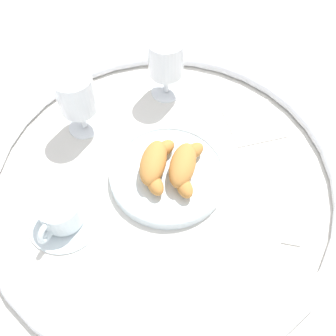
{
  "coord_description": "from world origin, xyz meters",
  "views": [
    {
      "loc": [
        0.36,
        -0.13,
        0.62
      ],
      "look_at": [
        -0.0,
        0.01,
        0.03
      ],
      "focal_mm": 40.19,
      "sensor_mm": 36.0,
      "label": 1
    }
  ],
  "objects": [
    {
      "name": "pastry_plate",
      "position": [
        -0.0,
        0.01,
        0.01
      ],
      "size": [
        0.23,
        0.23,
        0.02
      ],
      "color": "silver",
      "rests_on": "ground_plane"
    },
    {
      "name": "croissant_small",
      "position": [
        0.01,
        0.04,
        0.04
      ],
      "size": [
        0.12,
        0.11,
        0.04
      ],
      "color": "#BC7A38",
      "rests_on": "pastry_plate"
    },
    {
      "name": "juice_glass_left",
      "position": [
        -0.22,
        0.09,
        0.09
      ],
      "size": [
        0.08,
        0.08,
        0.14
      ],
      "color": "white",
      "rests_on": "ground_plane"
    },
    {
      "name": "folded_napkin",
      "position": [
        -0.06,
        0.23,
        0.0
      ],
      "size": [
        0.12,
        0.12,
        0.01
      ],
      "primitive_type": "cube",
      "rotation": [
        0.0,
        0.0,
        -0.11
      ],
      "color": "silver",
      "rests_on": "ground_plane"
    },
    {
      "name": "croissant_large",
      "position": [
        -0.01,
        -0.01,
        0.04
      ],
      "size": [
        0.12,
        0.11,
        0.04
      ],
      "color": "#BC7A38",
      "rests_on": "pastry_plate"
    },
    {
      "name": "coffee_cup_near",
      "position": [
        0.02,
        -0.2,
        0.03
      ],
      "size": [
        0.14,
        0.14,
        0.06
      ],
      "color": "silver",
      "rests_on": "ground_plane"
    },
    {
      "name": "sugar_packet",
      "position": [
        0.19,
        0.17,
        0.0
      ],
      "size": [
        0.06,
        0.06,
        0.01
      ],
      "primitive_type": "cube",
      "rotation": [
        0.0,
        0.0,
        -0.56
      ],
      "color": "white",
      "rests_on": "ground_plane"
    },
    {
      "name": "table_chrome_rim",
      "position": [
        0.0,
        0.0,
        0.01
      ],
      "size": [
        0.69,
        0.69,
        0.02
      ],
      "primitive_type": "torus",
      "color": "silver",
      "rests_on": "ground_plane"
    },
    {
      "name": "ground_plane",
      "position": [
        0.0,
        0.0,
        0.0
      ],
      "size": [
        2.2,
        2.2,
        0.0
      ],
      "primitive_type": "plane",
      "color": "silver"
    },
    {
      "name": "juice_glass_right",
      "position": [
        -0.18,
        -0.11,
        0.09
      ],
      "size": [
        0.08,
        0.08,
        0.14
      ],
      "color": "white",
      "rests_on": "ground_plane"
    }
  ]
}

